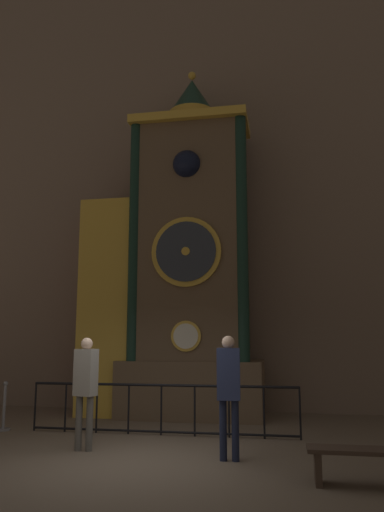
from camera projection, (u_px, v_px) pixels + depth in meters
name	position (u px, v px, depth m)	size (l,w,h in m)	color
ground_plane	(130.00, 463.00, 7.14)	(28.00, 28.00, 0.00)	brown
cathedral_back_wall	(193.00, 125.00, 13.76)	(24.00, 0.32, 15.22)	#7A6656
clock_tower	(176.00, 267.00, 11.92)	(4.26, 1.78, 8.47)	brown
railing_fence	(161.00, 406.00, 9.27)	(5.09, 0.05, 0.92)	black
visitor_near	(86.00, 382.00, 8.07)	(0.38, 0.30, 1.77)	#58554F
visitor_far	(229.00, 385.00, 7.41)	(0.35, 0.24, 1.80)	#1B213A
stanchion_post	(4.00, 415.00, 9.72)	(0.28, 0.28, 0.93)	gray
visitor_bench	(360.00, 459.00, 6.04)	(1.25, 0.40, 0.44)	#423328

